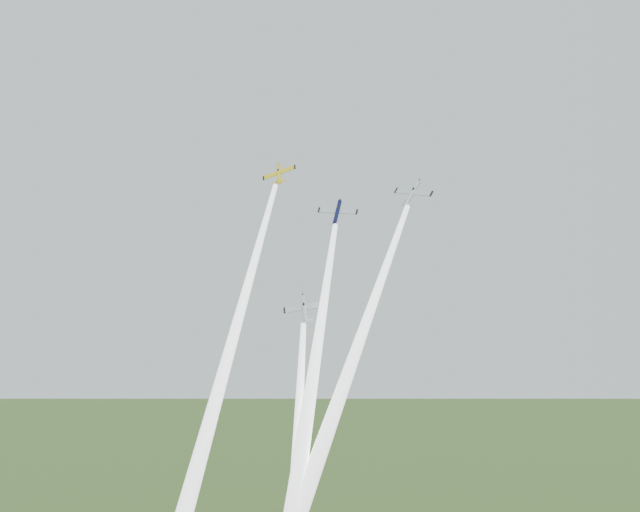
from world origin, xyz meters
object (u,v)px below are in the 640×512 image
(plane_yellow, at_px, (279,174))
(plane_navy, at_px, (337,212))
(plane_silver_low, at_px, (304,309))
(plane_silver_right, at_px, (412,193))

(plane_yellow, distance_m, plane_navy, 14.91)
(plane_yellow, distance_m, plane_silver_low, 31.28)
(plane_silver_right, bearing_deg, plane_silver_low, -124.04)
(plane_navy, xyz_separation_m, plane_silver_right, (13.71, 0.82, 3.02))
(plane_silver_right, xyz_separation_m, plane_silver_low, (-16.65, -12.37, -21.08))
(plane_silver_low, bearing_deg, plane_silver_right, 24.59)
(plane_yellow, bearing_deg, plane_navy, -10.20)
(plane_navy, height_order, plane_silver_right, plane_silver_right)
(plane_yellow, height_order, plane_silver_right, plane_yellow)
(plane_yellow, relative_size, plane_silver_right, 0.91)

